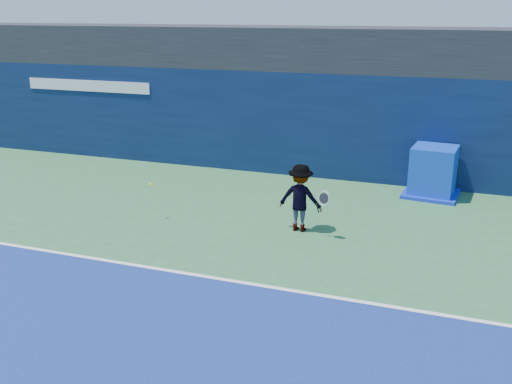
# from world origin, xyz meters

# --- Properties ---
(ground) EXTENTS (80.00, 80.00, 0.00)m
(ground) POSITION_xyz_m (0.00, 0.00, 0.00)
(ground) COLOR #306B3C
(ground) RESTS_ON ground
(baseline) EXTENTS (24.00, 0.10, 0.01)m
(baseline) POSITION_xyz_m (0.00, 3.00, 0.01)
(baseline) COLOR white
(baseline) RESTS_ON ground
(stadium_band) EXTENTS (36.00, 3.00, 1.20)m
(stadium_band) POSITION_xyz_m (0.00, 11.50, 3.60)
(stadium_band) COLOR black
(stadium_band) RESTS_ON back_wall_assembly
(back_wall_assembly) EXTENTS (36.00, 1.03, 3.00)m
(back_wall_assembly) POSITION_xyz_m (-0.00, 10.50, 1.50)
(back_wall_assembly) COLOR #0A193C
(back_wall_assembly) RESTS_ON ground
(equipment_cart) EXTENTS (1.50, 1.50, 1.31)m
(equipment_cart) POSITION_xyz_m (3.86, 9.43, 0.60)
(equipment_cart) COLOR #0D33B7
(equipment_cart) RESTS_ON ground
(tennis_player) EXTENTS (1.23, 0.68, 1.51)m
(tennis_player) POSITION_xyz_m (1.24, 5.85, 0.75)
(tennis_player) COLOR silver
(tennis_player) RESTS_ON ground
(tennis_ball) EXTENTS (0.07, 0.07, 0.07)m
(tennis_ball) POSITION_xyz_m (-2.22, 5.40, 0.84)
(tennis_ball) COLOR yellow
(tennis_ball) RESTS_ON ground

